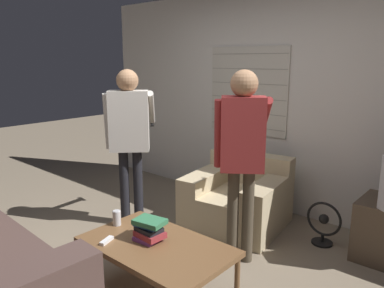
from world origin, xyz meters
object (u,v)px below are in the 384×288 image
object	(u,v)px
soda_can	(117,218)
coffee_table	(156,248)
person_right_standing	(242,144)
spare_remote	(107,241)
floor_fan	(323,224)
person_left_standing	(129,129)
book_stack	(149,229)
armchair_beige	(238,199)

from	to	relation	value
soda_can	coffee_table	bearing A→B (deg)	-1.72
person_right_standing	spare_remote	world-z (taller)	person_right_standing
person_right_standing	floor_fan	distance (m)	1.23
person_left_standing	spare_remote	bearing A→B (deg)	-93.68
soda_can	floor_fan	size ratio (longest dim) A/B	0.30
person_left_standing	soda_can	bearing A→B (deg)	-92.34
coffee_table	book_stack	world-z (taller)	book_stack
coffee_table	spare_remote	xyz separation A→B (m)	(-0.30, -0.22, 0.05)
book_stack	soda_can	distance (m)	0.40
soda_can	person_left_standing	bearing A→B (deg)	132.67
person_right_standing	book_stack	bearing A→B (deg)	-143.75
armchair_beige	coffee_table	xyz separation A→B (m)	(0.25, -1.47, 0.10)
coffee_table	soda_can	world-z (taller)	soda_can
armchair_beige	coffee_table	distance (m)	1.49
floor_fan	coffee_table	bearing A→B (deg)	-111.35
coffee_table	soda_can	bearing A→B (deg)	178.28
floor_fan	person_right_standing	bearing A→B (deg)	-120.13
coffee_table	floor_fan	distance (m)	1.74
armchair_beige	person_left_standing	bearing A→B (deg)	33.27
armchair_beige	book_stack	distance (m)	1.48
person_right_standing	floor_fan	world-z (taller)	person_right_standing
floor_fan	person_left_standing	bearing A→B (deg)	-152.63
person_right_standing	spare_remote	size ratio (longest dim) A/B	12.30
armchair_beige	floor_fan	size ratio (longest dim) A/B	2.50
person_right_standing	soda_can	world-z (taller)	person_right_standing
person_left_standing	spare_remote	size ratio (longest dim) A/B	12.19
book_stack	spare_remote	world-z (taller)	book_stack
person_right_standing	spare_remote	distance (m)	1.32
coffee_table	spare_remote	bearing A→B (deg)	-143.25
armchair_beige	person_right_standing	xyz separation A→B (m)	(0.44, -0.63, 0.77)
armchair_beige	spare_remote	world-z (taller)	armchair_beige
armchair_beige	soda_can	xyz separation A→B (m)	(-0.23, -1.45, 0.20)
person_left_standing	floor_fan	world-z (taller)	person_left_standing
person_left_standing	book_stack	bearing A→B (deg)	-78.93
coffee_table	person_left_standing	size ratio (longest dim) A/B	0.68
coffee_table	person_left_standing	world-z (taller)	person_left_standing
person_left_standing	book_stack	world-z (taller)	person_left_standing
armchair_beige	soda_can	distance (m)	1.48
coffee_table	person_right_standing	world-z (taller)	person_right_standing
armchair_beige	coffee_table	bearing A→B (deg)	91.79
armchair_beige	floor_fan	xyz separation A→B (m)	(0.88, 0.15, -0.07)
armchair_beige	floor_fan	world-z (taller)	armchair_beige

